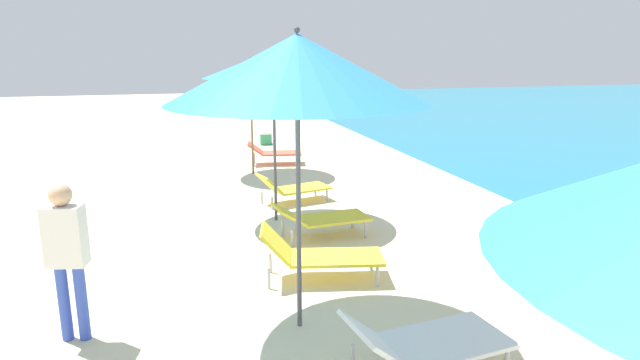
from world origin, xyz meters
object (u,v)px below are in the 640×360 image
Objects in this scene: umbrella_farthest at (250,69)px; person_walking_near at (66,248)px; umbrella_fourth at (273,75)px; cooler_box at (265,138)px; lounger_third_shoreside at (318,254)px; lounger_fourth_shoreside at (292,187)px; lounger_farthest_shoreside at (274,152)px; umbrella_third at (297,69)px; lounger_third_inland at (425,341)px; lounger_fourth_inland at (321,217)px.

person_walking_near is at bearing -112.05° from umbrella_farthest.
umbrella_fourth is 6.42× the size of cooler_box.
lounger_fourth_shoreside is at bearing 95.17° from lounger_third_shoreside.
lounger_farthest_shoreside is at bearing 70.94° from lounger_fourth_shoreside.
lounger_farthest_shoreside is at bearing 96.33° from lounger_third_shoreside.
umbrella_third is 11.47m from cooler_box.
lounger_fourth_inland is (0.05, 3.66, 0.02)m from lounger_third_inland.
umbrella_farthest is (0.58, 7.21, -0.24)m from umbrella_third.
lounger_fourth_inland is (0.44, 1.48, -0.02)m from lounger_third_shoreside.
umbrella_fourth is 5.07m from lounger_farthest_shoreside.
umbrella_third is at bearing -97.91° from cooler_box.
lounger_third_shoreside reaches higher than cooler_box.
lounger_fourth_inland is 0.56× the size of umbrella_farthest.
lounger_third_inland reaches higher than cooler_box.
umbrella_farthest is (0.09, 6.14, 2.05)m from lounger_third_shoreside.
lounger_fourth_shoreside is (0.45, 3.50, -0.05)m from lounger_third_shoreside.
lounger_farthest_shoreside is (1.25, 8.13, -2.32)m from umbrella_third.
lounger_third_inland is 0.98× the size of person_walking_near.
person_walking_near is 3.77× the size of cooler_box.
lounger_third_shoreside is 1.00× the size of person_walking_near.
lounger_fourth_inland is (0.93, 2.55, -2.31)m from umbrella_third.
person_walking_near reaches higher than lounger_third_inland.
lounger_third_shoreside is 1.55m from lounger_fourth_inland.
lounger_fourth_inland reaches higher than lounger_farthest_shoreside.
umbrella_third is at bearing -114.83° from lounger_fourth_inland.
lounger_third_shoreside reaches higher than lounger_third_inland.
umbrella_fourth is at bearing 103.74° from lounger_third_shoreside.
umbrella_fourth is 1.02× the size of umbrella_farthest.
umbrella_farthest is 1.67× the size of person_walking_near.
umbrella_third is at bearing -94.62° from umbrella_farthest.
umbrella_third is 1.11× the size of umbrella_fourth.
lounger_farthest_shoreside is at bearing 54.28° from umbrella_farthest.
lounger_farthest_shoreside is 0.89× the size of person_walking_near.
umbrella_third reaches higher than lounger_fourth_shoreside.
lounger_third_inland is (0.39, -2.17, -0.04)m from lounger_third_shoreside.
lounger_third_shoreside is at bearing 65.17° from umbrella_third.
lounger_fourth_inland is at bearing 81.80° from lounger_third_inland.
umbrella_farthest is at bearing 85.38° from umbrella_third.
lounger_fourth_inland is 5.59m from lounger_farthest_shoreside.
lounger_third_inland is 8.58m from umbrella_farthest.
lounger_fourth_shoreside is 0.91× the size of person_walking_near.
lounger_third_inland is 5.17m from umbrella_fourth.
lounger_third_shoreside is at bearing 92.69° from lounger_third_inland.
umbrella_fourth is at bearing -90.24° from lounger_farthest_shoreside.
lounger_farthest_shoreside is (0.37, 9.24, 0.01)m from lounger_third_inland.
cooler_box is at bearing 79.49° from lounger_third_inland.
lounger_third_inland is 3.47m from person_walking_near.
umbrella_fourth is 1.91× the size of lounger_farthest_shoreside.
cooler_box is (0.66, 12.21, -0.11)m from lounger_third_inland.
lounger_fourth_inland is 8.58m from cooler_box.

